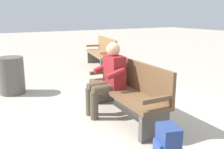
# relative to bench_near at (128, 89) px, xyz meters

# --- Properties ---
(ground_plane) EXTENTS (40.00, 40.00, 0.00)m
(ground_plane) POSITION_rel_bench_near_xyz_m (0.01, 0.07, -0.46)
(ground_plane) COLOR #A89E8E
(bench_near) EXTENTS (1.83, 0.61, 0.90)m
(bench_near) POSITION_rel_bench_near_xyz_m (0.00, 0.00, 0.00)
(bench_near) COLOR brown
(bench_near) RESTS_ON ground
(person_seated) EXTENTS (0.59, 0.59, 1.18)m
(person_seated) POSITION_rel_bench_near_xyz_m (0.27, 0.21, 0.17)
(person_seated) COLOR maroon
(person_seated) RESTS_ON ground
(backpack) EXTENTS (0.33, 0.30, 0.42)m
(backpack) POSITION_rel_bench_near_xyz_m (-1.25, 0.32, -0.25)
(backpack) COLOR navy
(backpack) RESTS_ON ground
(bench_far) EXTENTS (1.86, 0.86, 0.90)m
(bench_far) POSITION_rel_bench_near_xyz_m (3.61, -1.50, 0.00)
(bench_far) COLOR olive
(bench_far) RESTS_ON ground
(trash_bin) EXTENTS (0.51, 0.51, 0.76)m
(trash_bin) POSITION_rel_bench_near_xyz_m (2.25, 1.36, -0.08)
(trash_bin) COLOR #514C47
(trash_bin) RESTS_ON ground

